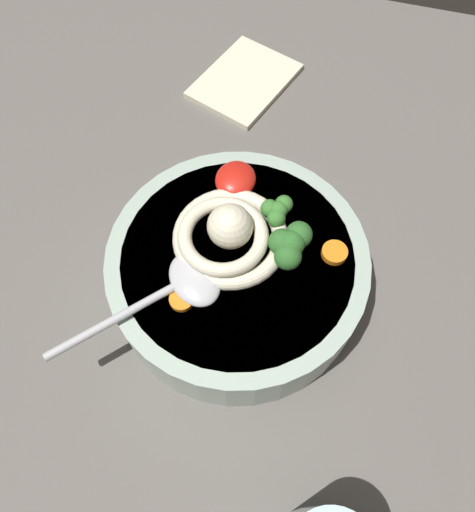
{
  "coord_description": "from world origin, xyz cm",
  "views": [
    {
      "loc": [
        17.41,
        2.09,
        51.63
      ],
      "look_at": [
        -3.84,
        -3.93,
        9.61
      ],
      "focal_mm": 34.25,
      "sensor_mm": 36.0,
      "label": 1
    }
  ],
  "objects_px": {
    "soup_bowl": "(238,271)",
    "folded_napkin": "(245,81)",
    "soup_spoon": "(183,282)",
    "noodle_pile": "(228,234)"
  },
  "relations": [
    {
      "from": "soup_bowl",
      "to": "soup_spoon",
      "type": "relative_size",
      "value": 1.73
    },
    {
      "from": "noodle_pile",
      "to": "soup_spoon",
      "type": "height_order",
      "value": "noodle_pile"
    },
    {
      "from": "noodle_pile",
      "to": "folded_napkin",
      "type": "relative_size",
      "value": 0.88
    },
    {
      "from": "soup_bowl",
      "to": "folded_napkin",
      "type": "relative_size",
      "value": 1.85
    },
    {
      "from": "soup_bowl",
      "to": "soup_spoon",
      "type": "distance_m",
      "value": 0.07
    },
    {
      "from": "noodle_pile",
      "to": "soup_spoon",
      "type": "relative_size",
      "value": 0.83
    },
    {
      "from": "folded_napkin",
      "to": "soup_spoon",
      "type": "bearing_deg",
      "value": 5.77
    },
    {
      "from": "noodle_pile",
      "to": "folded_napkin",
      "type": "height_order",
      "value": "noodle_pile"
    },
    {
      "from": "soup_bowl",
      "to": "noodle_pile",
      "type": "xyz_separation_m",
      "value": [
        -0.01,
        -0.01,
        0.05
      ]
    },
    {
      "from": "soup_bowl",
      "to": "noodle_pile",
      "type": "relative_size",
      "value": 2.09
    }
  ]
}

